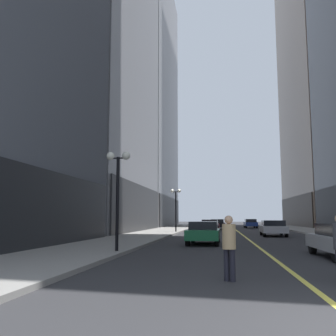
% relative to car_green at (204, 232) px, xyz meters
% --- Properties ---
extents(ground_plane, '(200.00, 200.00, 0.00)m').
position_rel_car_green_xyz_m(ground_plane, '(2.96, 18.04, -0.72)').
color(ground_plane, '#2D2D30').
extents(sidewalk_left, '(4.50, 78.00, 0.15)m').
position_rel_car_green_xyz_m(sidewalk_left, '(-5.29, 18.04, -0.65)').
color(sidewalk_left, gray).
rests_on(sidewalk_left, ground).
extents(sidewalk_right, '(4.50, 78.00, 0.15)m').
position_rel_car_green_xyz_m(sidewalk_right, '(11.21, 18.04, -0.65)').
color(sidewalk_right, gray).
rests_on(sidewalk_right, ground).
extents(lane_centre_stripe, '(0.16, 70.00, 0.01)m').
position_rel_car_green_xyz_m(lane_centre_stripe, '(2.96, 18.04, -0.72)').
color(lane_centre_stripe, '#E5D64C').
rests_on(lane_centre_stripe, ground).
extents(building_left_far, '(13.95, 26.00, 46.09)m').
position_rel_car_green_xyz_m(building_left_far, '(-14.41, 43.04, 22.25)').
color(building_left_far, gray).
rests_on(building_left_far, ground).
extents(car_green, '(1.92, 4.56, 1.32)m').
position_rel_car_green_xyz_m(car_green, '(0.00, 0.00, 0.00)').
color(car_green, '#196038').
rests_on(car_green, ground).
extents(car_silver, '(2.10, 4.84, 1.32)m').
position_rel_car_green_xyz_m(car_silver, '(5.38, 10.37, 0.00)').
color(car_silver, '#B7B7BC').
rests_on(car_silver, ground).
extents(car_red, '(2.05, 4.52, 1.32)m').
position_rel_car_green_xyz_m(car_red, '(-0.10, 19.58, -0.00)').
color(car_red, '#B21919').
rests_on(car_red, ground).
extents(car_black, '(1.95, 4.49, 1.32)m').
position_rel_car_green_xyz_m(car_black, '(0.62, 28.21, 0.00)').
color(car_black, black).
rests_on(car_black, ground).
extents(car_blue, '(1.78, 4.66, 1.32)m').
position_rel_car_green_xyz_m(car_blue, '(5.45, 34.99, -0.00)').
color(car_blue, navy).
rests_on(car_blue, ground).
extents(pedestrian_in_tan_trench, '(0.46, 0.46, 1.61)m').
position_rel_car_green_xyz_m(pedestrian_in_tan_trench, '(1.16, -13.05, 0.21)').
color(pedestrian_in_tan_trench, black).
rests_on(pedestrian_in_tan_trench, ground).
extents(street_lamp_left_near, '(1.06, 0.36, 4.43)m').
position_rel_car_green_xyz_m(street_lamp_left_near, '(-3.44, -6.75, 2.54)').
color(street_lamp_left_near, black).
rests_on(street_lamp_left_near, ground).
extents(street_lamp_left_far, '(1.06, 0.36, 4.43)m').
position_rel_car_green_xyz_m(street_lamp_left_far, '(-3.44, 15.70, 2.54)').
color(street_lamp_left_far, black).
rests_on(street_lamp_left_far, ground).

